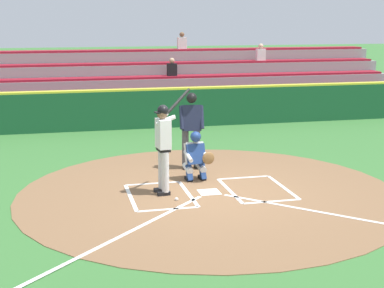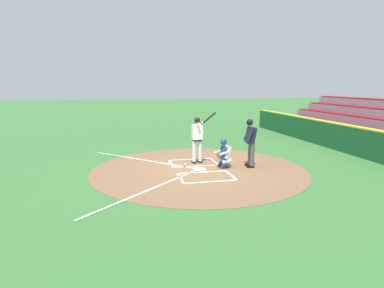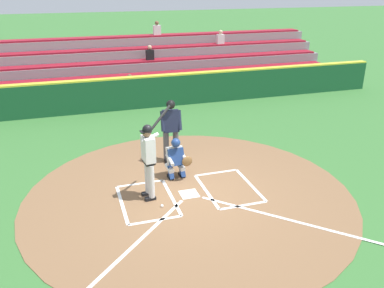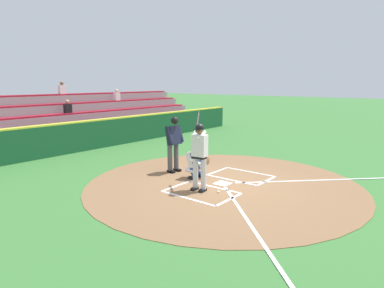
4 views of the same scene
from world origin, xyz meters
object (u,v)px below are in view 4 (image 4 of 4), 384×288
Objects in this scene: batter at (199,152)px; plate_umpire at (174,140)px; catcher at (196,160)px; baseball at (219,192)px.

plate_umpire is at bearing -118.80° from batter.
catcher is 0.61× the size of plate_umpire.
baseball is at bearing 61.89° from catcher.
baseball is at bearing 105.96° from batter.
batter is 1.14× the size of plate_umpire.
batter is at bearing 61.20° from plate_umpire.
plate_umpire is (-0.13, -1.02, 0.49)m from catcher.
batter is 28.76× the size of baseball.
plate_umpire reaches higher than baseball.
catcher is 1.14m from plate_umpire.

